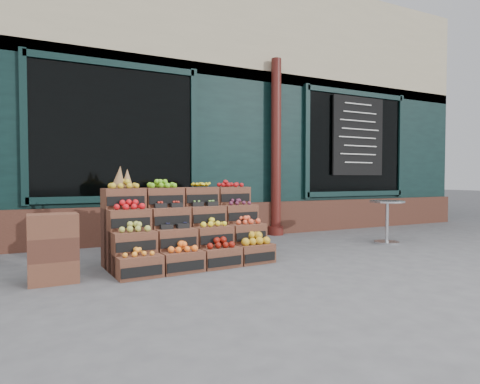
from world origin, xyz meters
name	(u,v)px	position (x,y,z in m)	size (l,w,h in m)	color
ground	(279,262)	(0.00, 0.00, 0.00)	(60.00, 60.00, 0.00)	#4C4C4F
shop_facade	(165,121)	(0.00, 5.11, 2.40)	(12.00, 6.24, 4.80)	black
crate_display	(187,233)	(-1.05, 0.44, 0.37)	(1.96, 1.06, 1.19)	brown
spare_crates	(53,248)	(-2.54, 0.14, 0.34)	(0.47, 0.33, 0.69)	brown
bistro_table	(387,217)	(2.30, 0.45, 0.42)	(0.54, 0.54, 0.68)	#B4B7BB
shopkeeper	(105,177)	(-1.66, 2.99, 1.06)	(0.78, 0.51, 2.13)	#1A5E2F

